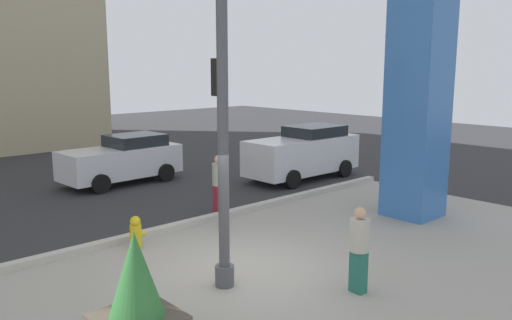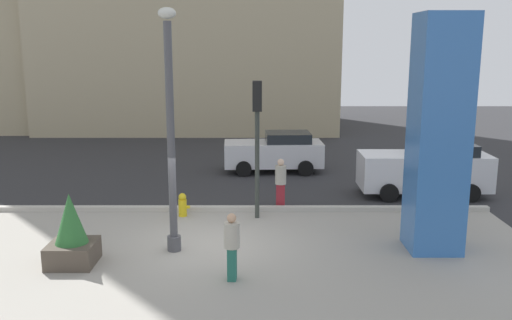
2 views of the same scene
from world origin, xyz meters
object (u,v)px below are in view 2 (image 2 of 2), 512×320
at_px(car_passing_lane, 424,169).
at_px(potted_plant_by_pillar, 70,236).
at_px(lamp_post, 170,138).
at_px(traffic_light_far_side, 256,126).
at_px(art_pillar_blue, 437,135).
at_px(pedestrian_on_sidewalk, 231,244).
at_px(pedestrian_by_curb, 279,181).
at_px(fire_hydrant, 181,205).
at_px(car_far_lane, 274,152).

bearing_deg(car_passing_lane, potted_plant_by_pillar, -148.88).
height_order(lamp_post, traffic_light_far_side, lamp_post).
height_order(lamp_post, art_pillar_blue, lamp_post).
bearing_deg(traffic_light_far_side, pedestrian_on_sidewalk, -97.14).
xyz_separation_m(traffic_light_far_side, pedestrian_by_curb, (0.77, 1.04, -1.97)).
xyz_separation_m(lamp_post, art_pillar_blue, (6.78, 0.13, 0.03)).
bearing_deg(fire_hydrant, potted_plant_by_pillar, -119.55).
height_order(fire_hydrant, pedestrian_on_sidewalk, pedestrian_on_sidewalk).
height_order(car_passing_lane, car_far_lane, car_passing_lane).
xyz_separation_m(car_passing_lane, pedestrian_on_sidewalk, (-6.58, -7.29, -0.08)).
height_order(art_pillar_blue, pedestrian_by_curb, art_pillar_blue).
bearing_deg(traffic_light_far_side, car_far_lane, 83.14).
height_order(lamp_post, car_far_lane, lamp_post).
bearing_deg(traffic_light_far_side, fire_hydrant, 176.35).
bearing_deg(car_far_lane, fire_hydrant, -116.37).
distance_m(fire_hydrant, car_far_lane, 7.02).
height_order(potted_plant_by_pillar, car_passing_lane, car_passing_lane).
xyz_separation_m(potted_plant_by_pillar, pedestrian_by_curb, (5.31, 4.77, 0.18)).
distance_m(car_passing_lane, car_far_lane, 6.46).
bearing_deg(pedestrian_on_sidewalk, traffic_light_far_side, 82.86).
bearing_deg(car_far_lane, traffic_light_far_side, -96.86).
xyz_separation_m(lamp_post, traffic_light_far_side, (2.18, 2.80, -0.12)).
xyz_separation_m(art_pillar_blue, pedestrian_by_curb, (-3.83, 3.71, -2.12)).
xyz_separation_m(art_pillar_blue, fire_hydrant, (-6.94, 2.82, -2.67)).
xyz_separation_m(lamp_post, potted_plant_by_pillar, (-2.36, -0.93, -2.27)).
bearing_deg(art_pillar_blue, lamp_post, -178.91).
relative_size(art_pillar_blue, potted_plant_by_pillar, 3.37).
distance_m(car_passing_lane, pedestrian_by_curb, 5.47).
relative_size(lamp_post, car_far_lane, 1.48).
bearing_deg(pedestrian_by_curb, lamp_post, -127.52).
bearing_deg(pedestrian_on_sidewalk, fire_hydrant, 110.03).
bearing_deg(car_far_lane, art_pillar_blue, -67.20).
relative_size(lamp_post, pedestrian_by_curb, 3.72).
height_order(art_pillar_blue, fire_hydrant, art_pillar_blue).
xyz_separation_m(fire_hydrant, car_passing_lane, (8.34, 2.48, 0.59)).
height_order(potted_plant_by_pillar, traffic_light_far_side, traffic_light_far_side).
relative_size(art_pillar_blue, car_far_lane, 1.46).
xyz_separation_m(fire_hydrant, car_far_lane, (3.11, 6.28, 0.48)).
xyz_separation_m(fire_hydrant, pedestrian_by_curb, (3.11, 0.89, 0.55)).
bearing_deg(car_passing_lane, pedestrian_by_curb, -163.06).
xyz_separation_m(car_far_lane, pedestrian_on_sidewalk, (-1.36, -11.09, 0.04)).
bearing_deg(art_pillar_blue, traffic_light_far_side, 149.82).
bearing_deg(fire_hydrant, car_far_lane, 63.63).
height_order(potted_plant_by_pillar, pedestrian_on_sidewalk, potted_plant_by_pillar).
distance_m(potted_plant_by_pillar, fire_hydrant, 4.48).
distance_m(car_far_lane, pedestrian_by_curb, 5.39).
height_order(potted_plant_by_pillar, pedestrian_by_curb, potted_plant_by_pillar).
distance_m(traffic_light_far_side, car_far_lane, 6.79).
relative_size(fire_hydrant, pedestrian_by_curb, 0.45).
bearing_deg(art_pillar_blue, potted_plant_by_pillar, -173.42).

